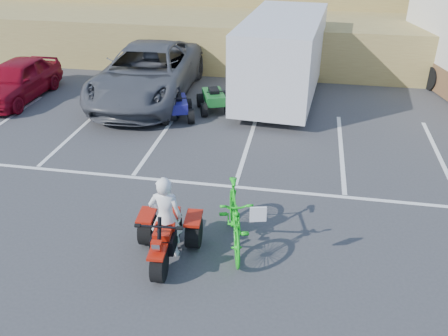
% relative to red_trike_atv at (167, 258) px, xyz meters
% --- Properties ---
extents(ground, '(100.00, 100.00, 0.00)m').
position_rel_red_trike_atv_xyz_m(ground, '(0.89, 0.56, 0.00)').
color(ground, '#39393C').
rests_on(ground, ground).
extents(parking_stripes, '(28.00, 5.16, 0.01)m').
position_rel_red_trike_atv_xyz_m(parking_stripes, '(1.76, 4.63, 0.00)').
color(parking_stripes, white).
rests_on(parking_stripes, ground).
extents(grass_embankment, '(40.00, 8.50, 3.10)m').
position_rel_red_trike_atv_xyz_m(grass_embankment, '(0.89, 16.04, 1.42)').
color(grass_embankment, olive).
rests_on(grass_embankment, ground).
extents(red_trike_atv, '(1.42, 1.81, 1.11)m').
position_rel_red_trike_atv_xyz_m(red_trike_atv, '(0.00, 0.00, 0.00)').
color(red_trike_atv, '#AC1709').
rests_on(red_trike_atv, ground).
extents(rider, '(0.68, 0.47, 1.77)m').
position_rel_red_trike_atv_xyz_m(rider, '(-0.01, 0.15, 0.88)').
color(rider, white).
rests_on(rider, ground).
extents(green_dirt_bike, '(1.13, 2.31, 1.34)m').
position_rel_red_trike_atv_xyz_m(green_dirt_bike, '(1.25, 0.70, 0.67)').
color(green_dirt_bike, '#14BF19').
rests_on(green_dirt_bike, ground).
extents(grey_pickup, '(3.40, 6.84, 1.86)m').
position_rel_red_trike_atv_xyz_m(grey_pickup, '(-3.24, 8.74, 0.93)').
color(grey_pickup, '#494A51').
rests_on(grey_pickup, ground).
extents(red_car, '(1.70, 4.20, 1.43)m').
position_rel_red_trike_atv_xyz_m(red_car, '(-7.84, 7.78, 0.71)').
color(red_car, maroon).
rests_on(red_car, ground).
extents(cargo_trailer, '(2.96, 6.38, 2.90)m').
position_rel_red_trike_atv_xyz_m(cargo_trailer, '(1.51, 9.55, 1.57)').
color(cargo_trailer, silver).
rests_on(cargo_trailer, ground).
extents(quad_atv_blue, '(1.43, 1.65, 0.91)m').
position_rel_red_trike_atv_xyz_m(quad_atv_blue, '(-1.69, 7.00, 0.00)').
color(quad_atv_blue, navy).
rests_on(quad_atv_blue, ground).
extents(quad_atv_green, '(1.44, 1.64, 0.89)m').
position_rel_red_trike_atv_xyz_m(quad_atv_green, '(-0.62, 7.89, 0.00)').
color(quad_atv_green, '#166023').
rests_on(quad_atv_green, ground).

